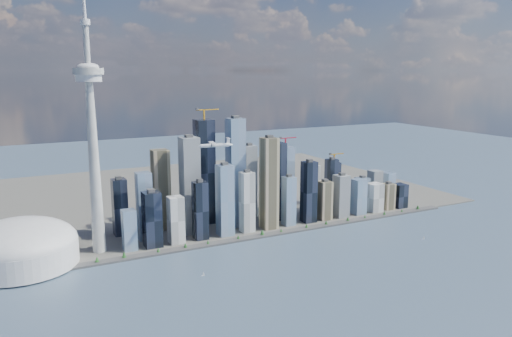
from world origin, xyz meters
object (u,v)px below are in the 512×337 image
sailboat_west (203,274)px  needle_tower (92,135)px  sailboat_east (424,238)px  airplane (215,145)px  dome_stadium (21,246)px

sailboat_west → needle_tower: bearing=132.5°
needle_tower → sailboat_east: (636.54, -232.05, -233.22)m
airplane → sailboat_east: bearing=-6.0°
needle_tower → sailboat_west: (143.20, -200.41, -233.13)m
needle_tower → sailboat_east: 716.53m
sailboat_west → dome_stadium: bearing=153.0°
airplane → sailboat_west: bearing=-114.9°
dome_stadium → sailboat_east: (776.54, -222.05, -36.81)m
needle_tower → airplane: (208.05, -107.93, -18.57)m
dome_stadium → sailboat_west: size_ratio=23.71×
sailboat_west → sailboat_east: bearing=3.3°
airplane → sailboat_west: 242.48m
airplane → sailboat_east: 495.07m
airplane → sailboat_west: airplane is taller
dome_stadium → airplane: (348.05, -97.93, 177.83)m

